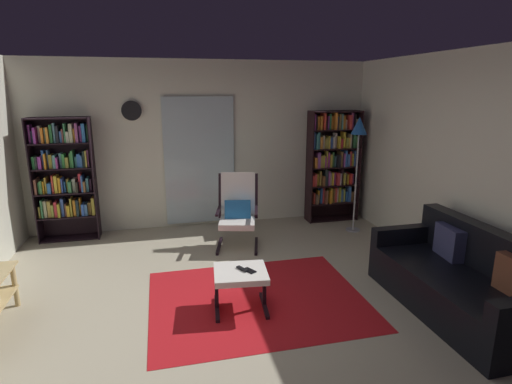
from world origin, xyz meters
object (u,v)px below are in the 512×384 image
(leather_sofa, at_px, (461,282))
(lounge_armchair, at_px, (238,209))
(cell_phone, at_px, (249,271))
(floor_lamp_by_shelf, at_px, (359,135))
(bookshelf_near_tv, at_px, (65,175))
(tv_remote, at_px, (242,269))
(bookshelf_near_sofa, at_px, (332,162))
(ottoman, at_px, (241,277))
(wall_clock, at_px, (132,111))

(leather_sofa, bearing_deg, lounge_armchair, 128.69)
(cell_phone, distance_m, floor_lamp_by_shelf, 3.04)
(bookshelf_near_tv, xyz_separation_m, tv_remote, (2.07, -2.55, -0.54))
(bookshelf_near_sofa, xyz_separation_m, cell_phone, (-1.97, -2.55, -0.56))
(bookshelf_near_sofa, relative_size, ottoman, 3.20)
(bookshelf_near_sofa, bearing_deg, bookshelf_near_tv, 179.39)
(ottoman, bearing_deg, bookshelf_near_tv, 128.74)
(leather_sofa, relative_size, floor_lamp_by_shelf, 1.06)
(bookshelf_near_tv, height_order, ottoman, bookshelf_near_tv)
(tv_remote, height_order, wall_clock, wall_clock)
(floor_lamp_by_shelf, bearing_deg, cell_phone, -137.47)
(bookshelf_near_sofa, distance_m, floor_lamp_by_shelf, 0.81)
(leather_sofa, xyz_separation_m, ottoman, (-2.12, 0.53, 0.04))
(bookshelf_near_tv, distance_m, ottoman, 3.34)
(cell_phone, xyz_separation_m, floor_lamp_by_shelf, (2.10, 1.92, 1.07))
(tv_remote, relative_size, wall_clock, 0.50)
(bookshelf_near_sofa, height_order, cell_phone, bookshelf_near_sofa)
(bookshelf_near_sofa, bearing_deg, cell_phone, -127.72)
(lounge_armchair, bearing_deg, wall_clock, 144.46)
(bookshelf_near_sofa, bearing_deg, tv_remote, -129.09)
(leather_sofa, relative_size, ottoman, 3.27)
(floor_lamp_by_shelf, bearing_deg, wall_clock, 165.71)
(bookshelf_near_sofa, height_order, floor_lamp_by_shelf, bookshelf_near_sofa)
(lounge_armchair, relative_size, ottoman, 1.80)
(cell_phone, bearing_deg, leather_sofa, -42.40)
(bookshelf_near_tv, xyz_separation_m, wall_clock, (0.98, 0.17, 0.88))
(bookshelf_near_sofa, height_order, tv_remote, bookshelf_near_sofa)
(wall_clock, bearing_deg, bookshelf_near_sofa, -3.82)
(bookshelf_near_tv, relative_size, cell_phone, 12.73)
(leather_sofa, height_order, cell_phone, leather_sofa)
(cell_phone, height_order, wall_clock, wall_clock)
(leather_sofa, bearing_deg, floor_lamp_by_shelf, 88.59)
(bookshelf_near_sofa, xyz_separation_m, tv_remote, (-2.03, -2.50, -0.56))
(cell_phone, bearing_deg, bookshelf_near_sofa, 23.65)
(leather_sofa, bearing_deg, wall_clock, 134.52)
(bookshelf_near_tv, distance_m, floor_lamp_by_shelf, 4.32)
(ottoman, bearing_deg, lounge_armchair, 79.86)
(floor_lamp_by_shelf, height_order, wall_clock, wall_clock)
(tv_remote, bearing_deg, wall_clock, 84.82)
(ottoman, xyz_separation_m, floor_lamp_by_shelf, (2.18, 1.90, 1.15))
(bookshelf_near_sofa, bearing_deg, wall_clock, 176.18)
(leather_sofa, xyz_separation_m, cell_phone, (-2.04, 0.50, 0.12))
(leather_sofa, distance_m, tv_remote, 2.17)
(wall_clock, bearing_deg, floor_lamp_by_shelf, -14.29)
(tv_remote, relative_size, floor_lamp_by_shelf, 0.08)
(lounge_armchair, relative_size, floor_lamp_by_shelf, 0.58)
(bookshelf_near_tv, distance_m, cell_phone, 3.40)
(leather_sofa, xyz_separation_m, floor_lamp_by_shelf, (0.06, 2.42, 1.19))
(lounge_armchair, relative_size, wall_clock, 3.53)
(tv_remote, xyz_separation_m, wall_clock, (-1.10, 2.71, 1.42))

